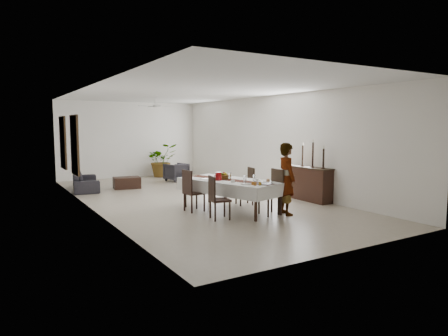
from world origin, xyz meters
TOP-DOWN VIEW (x-y plane):
  - floor at (0.00, 0.00)m, footprint 6.00×12.00m
  - ceiling at (0.00, 0.00)m, footprint 6.00×12.00m
  - wall_back at (0.00, 6.00)m, footprint 6.00×0.02m
  - wall_front at (0.00, -6.00)m, footprint 6.00×0.02m
  - wall_left at (-3.00, 0.00)m, footprint 0.02×12.00m
  - wall_right at (3.00, 0.00)m, footprint 0.02×12.00m
  - dining_table_top at (0.02, -2.06)m, footprint 1.73×2.73m
  - table_leg_fl at (-0.08, -3.35)m, footprint 0.09×0.09m
  - table_leg_fr at (0.81, -3.09)m, footprint 0.09×0.09m
  - table_leg_bl at (-0.76, -1.04)m, footprint 0.09×0.09m
  - table_leg_br at (0.13, -0.78)m, footprint 0.09×0.09m
  - tablecloth_top at (0.02, -2.06)m, footprint 1.97×2.97m
  - tablecloth_drape_left at (-0.57, -2.24)m, footprint 0.79×2.62m
  - tablecloth_drape_right at (0.62, -1.89)m, footprint 0.79×2.62m
  - tablecloth_drape_near at (0.41, -3.37)m, footprint 1.20×0.36m
  - tablecloth_drape_far at (-0.36, -0.76)m, footprint 1.20×0.36m
  - table_runner at (0.02, -2.06)m, footprint 1.11×2.64m
  - red_pitcher at (-0.27, -1.99)m, footprint 0.20×0.20m
  - pitcher_handle at (-0.36, -2.01)m, footprint 0.13×0.06m
  - wine_glass_near at (0.34, -2.69)m, footprint 0.07×0.07m
  - wine_glass_mid at (0.09, -2.65)m, footprint 0.07×0.07m
  - wine_glass_far at (0.06, -2.00)m, footprint 0.07×0.07m
  - teacup_right at (0.51, -2.58)m, footprint 0.10×0.10m
  - saucer_right at (0.51, -2.58)m, footprint 0.16×0.16m
  - teacup_left at (-0.18, -2.51)m, footprint 0.10×0.10m
  - saucer_left at (-0.18, -2.51)m, footprint 0.16×0.16m
  - plate_near_right at (0.63, -2.88)m, footprint 0.25×0.25m
  - bread_near_right at (0.63, -2.88)m, footprint 0.10×0.10m
  - plate_near_left at (-0.05, -2.91)m, footprint 0.25×0.25m
  - plate_far_left at (-0.47, -1.60)m, footprint 0.25×0.25m
  - serving_tray at (0.34, -3.13)m, footprint 0.38×0.38m
  - jam_jar_a at (0.13, -3.22)m, footprint 0.07×0.07m
  - jam_jar_b at (0.01, -3.19)m, footprint 0.07×0.07m
  - jam_jar_c at (0.03, -3.08)m, footprint 0.07×0.07m
  - fruit_basket at (-0.00, -1.80)m, footprint 0.32×0.32m
  - fruit_red at (0.02, -1.77)m, footprint 0.10×0.10m
  - fruit_green at (-0.05, -1.78)m, footprint 0.08×0.08m
  - fruit_yellow at (0.01, -1.85)m, footprint 0.09×0.09m
  - chair_right_near_seat at (0.63, -2.97)m, footprint 0.49×0.49m
  - chair_right_near_leg_fl at (0.82, -3.17)m, footprint 0.05×0.05m
  - chair_right_near_leg_fr at (0.83, -2.78)m, footprint 0.05×0.05m
  - chair_right_near_leg_bl at (0.43, -3.15)m, footprint 0.05×0.05m
  - chair_right_near_leg_br at (0.44, -2.77)m, footprint 0.05×0.05m
  - chair_right_near_back at (0.84, -2.97)m, footprint 0.06×0.48m
  - chair_right_far_seat at (0.79, -1.59)m, footprint 0.52×0.52m
  - chair_right_far_leg_fl at (0.93, -1.80)m, footprint 0.05×0.05m
  - chair_right_far_leg_fr at (1.01, -1.45)m, footprint 0.05×0.05m
  - chair_right_far_leg_bl at (0.58, -1.72)m, footprint 0.05×0.05m
  - chair_right_far_leg_br at (0.66, -1.37)m, footprint 0.05×0.05m
  - chair_right_far_back at (0.99, -1.63)m, footprint 0.13×0.44m
  - chair_left_near_seat at (-0.68, -2.75)m, footprint 0.51×0.51m
  - chair_left_near_leg_fl at (-0.82, -2.54)m, footprint 0.05×0.05m
  - chair_left_near_leg_fr at (-0.89, -2.89)m, footprint 0.05×0.05m
  - chair_left_near_leg_bl at (-0.47, -2.61)m, footprint 0.05×0.05m
  - chair_left_near_leg_br at (-0.54, -2.96)m, footprint 0.05×0.05m
  - chair_left_near_back at (-0.88, -2.71)m, footprint 0.12×0.44m
  - chair_left_far_seat at (-0.79, -1.64)m, footprint 0.49×0.49m
  - chair_left_far_leg_fl at (-0.99, -1.47)m, footprint 0.05×0.05m
  - chair_left_far_leg_fr at (-0.96, -1.84)m, footprint 0.05×0.05m
  - chair_left_far_leg_bl at (-0.62, -1.44)m, footprint 0.05×0.05m
  - chair_left_far_leg_br at (-0.59, -1.81)m, footprint 0.05×0.05m
  - chair_left_far_back at (-1.00, -1.65)m, footprint 0.08×0.46m
  - woman at (0.99, -3.15)m, footprint 0.59×0.74m
  - sideboard_body at (2.78, -2.00)m, footprint 0.43×1.60m
  - sideboard_top at (2.78, -2.00)m, footprint 0.47×1.66m
  - candlestick_near_base at (2.78, -2.59)m, footprint 0.11×0.11m
  - candlestick_near_shaft at (2.78, -2.59)m, footprint 0.05×0.05m
  - candlestick_near_candle at (2.78, -2.59)m, footprint 0.04×0.04m
  - candlestick_mid_base at (2.78, -2.16)m, footprint 0.11×0.11m
  - candlestick_mid_shaft at (2.78, -2.16)m, footprint 0.05×0.05m
  - candlestick_mid_candle at (2.78, -2.16)m, footprint 0.04×0.04m
  - candlestick_far_base at (2.78, -1.74)m, footprint 0.11×0.11m
  - candlestick_far_shaft at (2.78, -1.74)m, footprint 0.05×0.05m
  - candlestick_far_candle at (2.78, -1.74)m, footprint 0.04×0.04m
  - sofa at (-2.43, 3.37)m, footprint 1.13×2.15m
  - armchair at (1.16, 3.81)m, footprint 0.93×0.95m
  - coffee_table at (-1.12, 2.97)m, footprint 0.97×0.72m
  - potted_plant at (1.20, 5.41)m, footprint 1.30×1.13m
  - mirror_frame_near at (-2.96, 2.20)m, footprint 0.06×1.05m
  - mirror_glass_near at (-2.92, 2.20)m, footprint 0.01×0.90m
  - mirror_frame_far at (-2.96, 4.30)m, footprint 0.06×1.05m
  - mirror_glass_far at (-2.92, 4.30)m, footprint 0.01×0.90m
  - fan_rod at (0.00, 3.00)m, footprint 0.04×0.04m
  - fan_hub at (0.00, 3.00)m, footprint 0.16×0.16m
  - fan_blade_n at (0.00, 3.35)m, footprint 0.10×0.55m
  - fan_blade_s at (0.00, 2.65)m, footprint 0.10×0.55m
  - fan_blade_e at (0.35, 3.00)m, footprint 0.55×0.10m
  - fan_blade_w at (-0.35, 3.00)m, footprint 0.55×0.10m

SIDE VIEW (x-z plane):
  - floor at x=0.00m, z-range 0.00..0.00m
  - coffee_table at x=-1.12m, z-range 0.00..0.40m
  - chair_left_near_leg_fl at x=-0.82m, z-range 0.00..0.43m
  - chair_left_near_leg_fr at x=-0.89m, z-range 0.00..0.43m
  - chair_left_near_leg_bl at x=-0.47m, z-range 0.00..0.43m
  - chair_left_near_leg_br at x=-0.54m, z-range 0.00..0.43m
  - chair_right_far_leg_fl at x=0.93m, z-range 0.00..0.43m
  - chair_right_far_leg_fr at x=1.01m, z-range 0.00..0.43m
  - chair_right_far_leg_bl at x=0.58m, z-range 0.00..0.43m
  - chair_right_far_leg_br at x=0.66m, z-range 0.00..0.43m
  - chair_left_far_leg_fl at x=-0.99m, z-range 0.00..0.45m
  - chair_left_far_leg_fr at x=-0.96m, z-range 0.00..0.45m
  - chair_left_far_leg_bl at x=-0.62m, z-range 0.00..0.45m
  - chair_left_far_leg_br at x=-0.59m, z-range 0.00..0.45m
  - chair_right_near_leg_fl at x=0.82m, z-range 0.00..0.47m
  - chair_right_near_leg_fr at x=0.83m, z-range 0.00..0.47m
  - chair_right_near_leg_bl at x=0.43m, z-range 0.00..0.47m
  - chair_right_near_leg_br at x=0.44m, z-range 0.00..0.47m
  - sofa at x=-2.43m, z-range 0.00..0.60m
  - armchair at x=1.16m, z-range 0.00..0.72m
  - table_leg_fl at x=-0.08m, z-range 0.00..0.74m
  - table_leg_fr at x=0.81m, z-range 0.00..0.74m
  - table_leg_bl at x=-0.76m, z-range 0.00..0.74m
  - table_leg_br at x=0.13m, z-range 0.00..0.74m
  - chair_left_near_seat at x=-0.68m, z-range 0.43..0.48m
  - chair_right_far_seat at x=0.79m, z-range 0.43..0.48m
  - chair_left_far_seat at x=-0.79m, z-range 0.45..0.50m
  - sideboard_body at x=2.78m, z-range 0.00..0.96m
  - chair_right_near_seat at x=0.63m, z-range 0.47..0.53m
  - tablecloth_drape_left at x=-0.57m, z-range 0.49..0.80m
  - tablecloth_drape_right at x=0.62m, z-range 0.49..0.80m
  - tablecloth_drape_near at x=0.41m, z-range 0.49..0.80m
  - tablecloth_drape_far at x=-0.36m, z-range 0.49..0.80m
  - potted_plant at x=1.20m, z-range 0.00..1.43m
  - chair_left_near_back at x=-0.88m, z-range 0.48..1.03m
  - chair_right_far_back at x=0.99m, z-range 0.48..1.03m
  - dining_table_top at x=0.02m, z-range 0.74..0.79m
  - chair_left_far_back at x=-1.00m, z-range 0.50..1.07m
  - tablecloth_top at x=0.02m, z-range 0.79..0.80m
  - table_runner at x=0.02m, z-range 0.80..0.81m
  - saucer_right at x=0.51m, z-range 0.80..0.82m
  - saucer_left at x=-0.18m, z-range 0.80..0.82m
  - plate_near_right at x=0.63m, z-range 0.80..0.82m
  - plate_near_left at x=-0.05m, z-range 0.80..0.82m
  - plate_far_left at x=-0.47m, z-range 0.80..0.82m
  - serving_tray at x=0.34m, z-range 0.80..0.83m
  - chair_right_near_back at x=0.84m, z-range 0.52..1.13m
  - teacup_right at x=0.51m, z-range 0.80..0.87m
  - teacup_left at x=-0.18m, z-range 0.80..0.87m
  - bread_near_right at x=0.63m, z-range 0.79..0.89m
  - jam_jar_a at x=0.13m, z-range 0.80..0.88m
  - jam_jar_b at x=0.01m, z-range 0.80..0.88m
  - jam_jar_c at x=0.03m, z-range 0.80..0.88m
  - fruit_basket at x=0.00m, z-range 0.80..0.91m
  - woman at x=0.99m, z-range 0.00..1.78m
  - wine_glass_near at x=0.34m, z-range 0.80..0.98m
  - wine_glass_mid at x=0.09m, z-range 0.80..0.98m
  - wine_glass_far at x=0.06m, z-range 0.80..0.98m
  - red_pitcher at x=-0.27m, z-range 0.80..1.02m
  - pitcher_handle at x=-0.36m, z-range 0.85..0.97m
  - fruit_red at x=0.02m, z-range 0.89..0.98m
  - fruit_green at x=-0.05m, z-range 0.89..0.98m
  - fruit_yellow at x=0.01m, z-range 0.89..0.98m
  - sideboard_top at x=2.78m, z-range 0.96..0.99m
  - candlestick_near_base at x=2.78m, z-range 0.99..1.02m
  - candlestick_mid_base at x=2.78m, z-range 0.99..1.02m
  - candlestick_far_base at x=2.78m, z-range 0.99..1.02m
  - candlestick_near_shaft at x=2.78m, z-range 1.02..1.56m
  - candlestick_far_shaft at x=2.78m, z-range 1.02..1.61m
  - candlestick_mid_shaft at x=2.78m, z-range 1.02..1.72m
  - candlestick_near_candle at x=2.78m, z-range 1.56..1.64m
  - wall_back at x=0.00m, z-range 0.00..3.20m
  - wall_front at x=0.00m, z-range 0.00..3.20m
  - wall_left at x=-3.00m, z-range 0.00..3.20m
  - wall_right at x=3.00m, z-range 0.00..3.20m
  - mirror_frame_near at x=-2.96m, z-range 0.67..2.53m
  - mirror_glass_near at x=-2.92m, z-range 0.75..2.45m
  - mirror_frame_far at x=-2.96m, z-range 0.67..2.53m
  - mirror_glass_far at x=-2.92m, z-range 0.75..2.45m
  - candlestick_far_candle at x=2.78m, z-range 1.61..1.69m
  - candlestick_mid_candle at x=2.78m, z-range 1.72..1.80m
  - fan_hub at x=0.00m, z-range 2.86..2.94m
  - fan_blade_n at x=0.00m, z-range 2.89..2.91m
  - fan_blade_s at x=0.00m, z-range 2.89..2.91m
  - fan_blade_e at x=0.35m, z-range 2.89..2.91m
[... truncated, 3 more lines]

